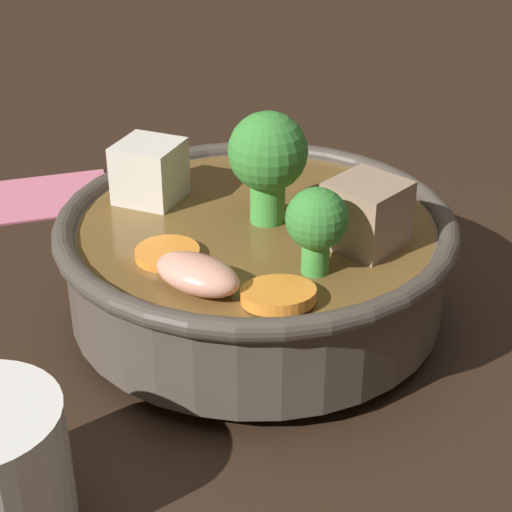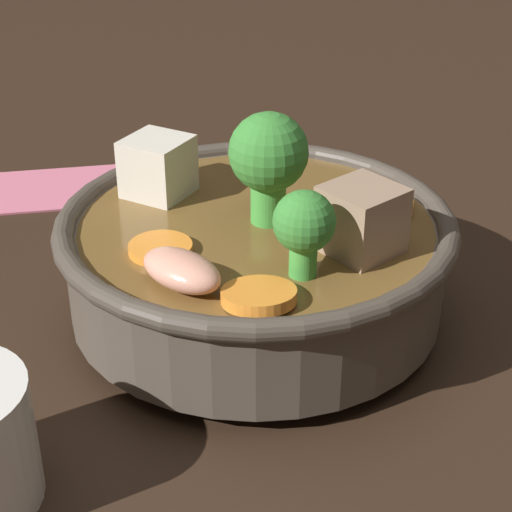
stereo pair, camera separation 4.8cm
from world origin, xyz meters
name	(u,v)px [view 1 (the left image)]	position (x,y,z in m)	size (l,w,h in m)	color
ground_plane	(256,317)	(0.00, 0.00, 0.00)	(3.00, 3.00, 0.00)	black
stirfry_bowl	(257,252)	(0.00, 0.00, 0.04)	(0.22, 0.22, 0.13)	#51473D
napkin	(37,197)	(0.07, -0.22, 0.00)	(0.12, 0.10, 0.00)	#D16B84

